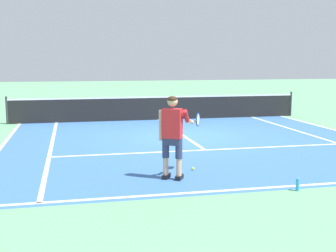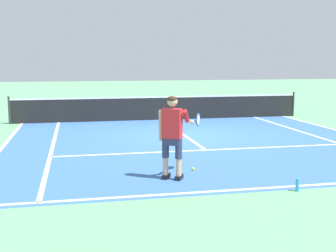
{
  "view_description": "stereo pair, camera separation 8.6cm",
  "coord_description": "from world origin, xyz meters",
  "views": [
    {
      "loc": [
        -3.53,
        -13.47,
        2.41
      ],
      "look_at": [
        -1.55,
        -4.56,
        1.05
      ],
      "focal_mm": 46.92,
      "sensor_mm": 36.0,
      "label": 1
    },
    {
      "loc": [
        -3.45,
        -13.49,
        2.41
      ],
      "look_at": [
        -1.55,
        -4.56,
        1.05
      ],
      "focal_mm": 46.92,
      "sensor_mm": 36.0,
      "label": 2
    }
  ],
  "objects": [
    {
      "name": "line_singles_left",
      "position": [
        -4.12,
        -0.9,
        0.0
      ],
      "size": [
        0.1,
        10.1,
        0.01
      ],
      "primitive_type": "cube",
      "color": "white",
      "rests_on": "ground"
    },
    {
      "name": "tennis_player",
      "position": [
        -1.53,
        -4.94,
        0.99
      ],
      "size": [
        1.05,
        0.9,
        1.71
      ],
      "color": "black",
      "rests_on": "ground"
    },
    {
      "name": "water_bottle",
      "position": [
        0.56,
        -6.25,
        0.12
      ],
      "size": [
        0.07,
        0.07,
        0.24
      ],
      "primitive_type": "cylinder",
      "color": "#3393D6",
      "rests_on": "ground"
    },
    {
      "name": "line_singles_right",
      "position": [
        4.12,
        -0.9,
        0.0
      ],
      "size": [
        0.1,
        10.1,
        0.01
      ],
      "primitive_type": "cube",
      "color": "white",
      "rests_on": "ground"
    },
    {
      "name": "line_service",
      "position": [
        0.0,
        -2.25,
        0.0
      ],
      "size": [
        8.23,
        0.1,
        0.01
      ],
      "primitive_type": "cube",
      "color": "white",
      "rests_on": "ground"
    },
    {
      "name": "court_inner_surface",
      "position": [
        0.0,
        -0.9,
        0.0
      ],
      "size": [
        10.98,
        10.5,
        0.0
      ],
      "primitive_type": "cube",
      "color": "#3866A8",
      "rests_on": "ground"
    },
    {
      "name": "line_baseline",
      "position": [
        0.0,
        -5.95,
        0.0
      ],
      "size": [
        10.98,
        0.1,
        0.01
      ],
      "primitive_type": "cube",
      "color": "white",
      "rests_on": "ground"
    },
    {
      "name": "ground_plane",
      "position": [
        0.0,
        0.0,
        0.0
      ],
      "size": [
        80.0,
        80.0,
        0.0
      ],
      "primitive_type": "plane",
      "color": "#609E70"
    },
    {
      "name": "line_centre_service",
      "position": [
        0.0,
        0.95,
        0.0
      ],
      "size": [
        0.1,
        6.4,
        0.01
      ],
      "primitive_type": "cube",
      "color": "white",
      "rests_on": "ground"
    },
    {
      "name": "tennis_net",
      "position": [
        0.0,
        4.15,
        0.5
      ],
      "size": [
        11.96,
        0.08,
        1.07
      ],
      "color": "#333338",
      "rests_on": "ground"
    },
    {
      "name": "tennis_ball_near_feet",
      "position": [
        -0.93,
        -4.32,
        0.03
      ],
      "size": [
        0.07,
        0.07,
        0.07
      ],
      "primitive_type": "sphere",
      "color": "#CCE02D",
      "rests_on": "ground"
    },
    {
      "name": "line_doubles_left",
      "position": [
        -5.49,
        -0.9,
        0.0
      ],
      "size": [
        0.1,
        10.1,
        0.01
      ],
      "primitive_type": "cube",
      "color": "white",
      "rests_on": "ground"
    }
  ]
}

